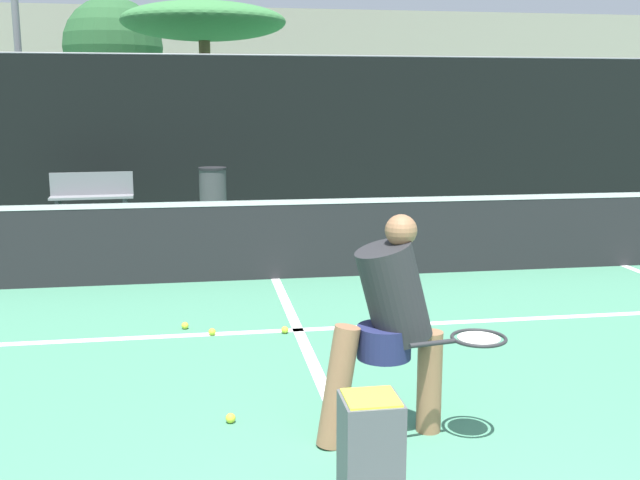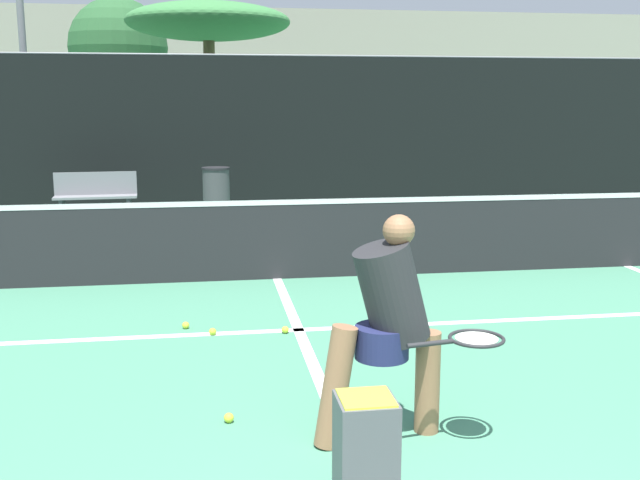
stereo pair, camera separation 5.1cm
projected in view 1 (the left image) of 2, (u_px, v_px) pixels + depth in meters
The scene contains 16 objects.
court_service_line at pixel (298, 330), 6.92m from camera, with size 8.25×0.10×0.01m, color white.
court_center_mark at pixel (315, 367), 5.95m from camera, with size 0.10×6.10×0.01m, color white.
net at pixel (275, 237), 8.82m from camera, with size 11.09×0.09×1.07m.
fence_back at pixel (243, 133), 14.42m from camera, with size 24.00×0.06×2.96m.
player_practicing at pixel (391, 322), 4.59m from camera, with size 1.19×0.56×1.43m.
tennis_ball_scattered_0 at pixel (285, 330), 6.82m from camera, with size 0.07×0.07×0.07m, color #D1E033.
tennis_ball_scattered_2 at pixel (231, 418), 4.93m from camera, with size 0.07×0.07×0.07m, color #D1E033.
tennis_ball_scattered_3 at pixel (185, 326), 6.95m from camera, with size 0.07×0.07×0.07m, color #D1E033.
tennis_ball_scattered_4 at pixel (212, 332), 6.76m from camera, with size 0.07×0.07×0.07m, color #D1E033.
ball_hopper at pixel (370, 463), 3.61m from camera, with size 0.28×0.28×0.71m.
courtside_bench at pixel (92, 196), 13.05m from camera, with size 1.42×0.46×0.86m.
trash_bin at pixel (213, 194), 13.16m from camera, with size 0.49×0.49×0.94m.
parked_car at pixel (82, 168), 17.15m from camera, with size 1.75×4.09×1.35m.
tree_west at pixel (113, 48), 22.09m from camera, with size 2.89×2.89×5.09m.
tree_mid at pixel (204, 23), 18.15m from camera, with size 3.99×3.99×4.43m.
building_far at pixel (217, 83), 29.93m from camera, with size 36.00×2.40×5.59m, color gray.
Camera 1 is at (-0.87, -2.15, 2.09)m, focal length 42.00 mm.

